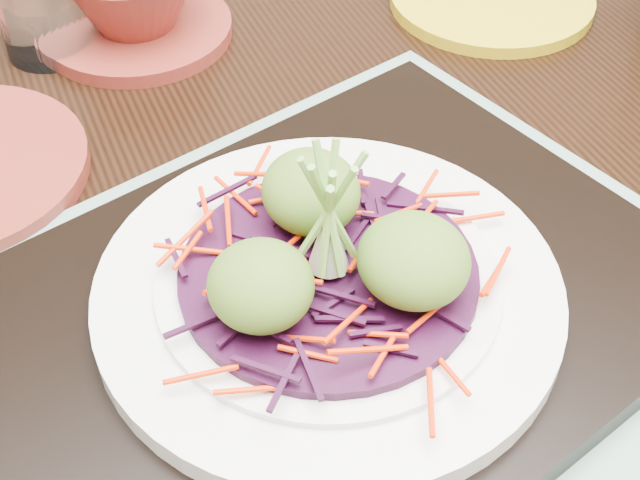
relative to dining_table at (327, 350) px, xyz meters
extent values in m
cube|color=black|center=(0.00, 0.00, 0.08)|extent=(1.26, 0.94, 0.04)
cube|color=black|center=(0.46, 0.42, -0.28)|extent=(0.07, 0.07, 0.68)
cube|color=gray|center=(-0.01, -0.06, 0.10)|extent=(0.57, 0.52, 0.00)
cube|color=black|center=(-0.01, -0.06, 0.11)|extent=(0.49, 0.44, 0.02)
cylinder|color=white|center=(-0.01, -0.06, 0.12)|extent=(0.26, 0.26, 0.01)
cylinder|color=white|center=(-0.01, -0.06, 0.13)|extent=(0.19, 0.19, 0.01)
cylinder|color=#300926|center=(-0.01, -0.06, 0.14)|extent=(0.16, 0.16, 0.01)
ellipsoid|color=#507322|center=(-0.05, -0.08, 0.16)|extent=(0.06, 0.06, 0.04)
ellipsoid|color=#507322|center=(0.03, -0.08, 0.16)|extent=(0.06, 0.06, 0.04)
ellipsoid|color=#507322|center=(-0.01, -0.01, 0.16)|extent=(0.06, 0.06, 0.04)
cylinder|color=maroon|center=(-0.09, 0.28, 0.10)|extent=(0.17, 0.17, 0.01)
camera|label=1|loc=(-0.09, -0.38, 0.49)|focal=50.00mm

